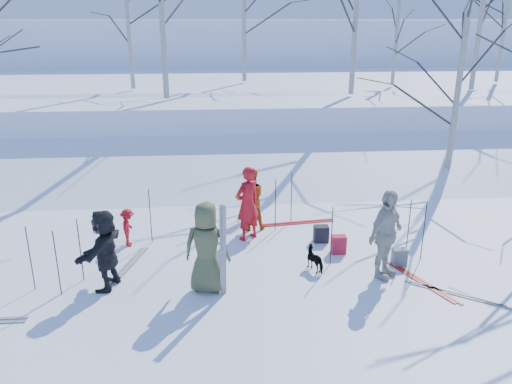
{
  "coord_description": "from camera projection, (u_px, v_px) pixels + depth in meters",
  "views": [
    {
      "loc": [
        -0.85,
        -9.26,
        5.05
      ],
      "look_at": [
        0.0,
        1.5,
        1.3
      ],
      "focal_mm": 35.0,
      "sensor_mm": 36.0,
      "label": 1
    }
  ],
  "objects": [
    {
      "name": "ground",
      "position": [
        262.0,
        274.0,
        10.44
      ],
      "size": [
        120.0,
        120.0,
        0.0
      ],
      "primitive_type": "plane",
      "color": "white",
      "rests_on": "ground"
    },
    {
      "name": "snow_ramp",
      "position": [
        243.0,
        171.0,
        16.99
      ],
      "size": [
        70.0,
        9.49,
        4.12
      ],
      "primitive_type": "cube",
      "rotation": [
        0.3,
        0.0,
        0.0
      ],
      "color": "white",
      "rests_on": "ground"
    },
    {
      "name": "snow_plateau",
      "position": [
        233.0,
        101.0,
        26.12
      ],
      "size": [
        70.0,
        18.0,
        2.2
      ],
      "primitive_type": "cube",
      "color": "white",
      "rests_on": "ground"
    },
    {
      "name": "far_hill",
      "position": [
        225.0,
        54.0,
        45.58
      ],
      "size": [
        90.0,
        30.0,
        6.0
      ],
      "primitive_type": "cube",
      "color": "white",
      "rests_on": "ground"
    },
    {
      "name": "skier_olive_center",
      "position": [
        207.0,
        248.0,
        9.54
      ],
      "size": [
        0.99,
        0.75,
        1.83
      ],
      "primitive_type": "imported",
      "rotation": [
        0.0,
        0.0,
        2.93
      ],
      "color": "#484F2F",
      "rests_on": "ground"
    },
    {
      "name": "skier_red_north",
      "position": [
        248.0,
        203.0,
        11.84
      ],
      "size": [
        0.79,
        0.74,
        1.81
      ],
      "primitive_type": "imported",
      "rotation": [
        0.0,
        0.0,
        3.78
      ],
      "color": "#B41018",
      "rests_on": "ground"
    },
    {
      "name": "skier_redor_behind",
      "position": [
        250.0,
        199.0,
        12.47
      ],
      "size": [
        0.81,
        0.65,
        1.58
      ],
      "primitive_type": "imported",
      "rotation": [
        0.0,
        0.0,
        3.22
      ],
      "color": "#B0430D",
      "rests_on": "ground"
    },
    {
      "name": "skier_red_seated",
      "position": [
        128.0,
        228.0,
        11.62
      ],
      "size": [
        0.34,
        0.59,
        0.91
      ],
      "primitive_type": "imported",
      "rotation": [
        0.0,
        0.0,
        1.58
      ],
      "color": "#B41018",
      "rests_on": "ground"
    },
    {
      "name": "skier_cream_east",
      "position": [
        386.0,
        235.0,
        10.05
      ],
      "size": [
        1.14,
        1.06,
        1.88
      ],
      "primitive_type": "imported",
      "rotation": [
        0.0,
        0.0,
        0.7
      ],
      "color": "beige",
      "rests_on": "ground"
    },
    {
      "name": "skier_grey_west",
      "position": [
        105.0,
        249.0,
        9.68
      ],
      "size": [
        0.89,
        1.59,
        1.64
      ],
      "primitive_type": "imported",
      "rotation": [
        0.0,
        0.0,
        4.43
      ],
      "color": "black",
      "rests_on": "ground"
    },
    {
      "name": "dog",
      "position": [
        316.0,
        259.0,
        10.55
      ],
      "size": [
        0.52,
        0.64,
        0.5
      ],
      "primitive_type": "imported",
      "rotation": [
        0.0,
        0.0,
        3.65
      ],
      "color": "black",
      "rests_on": "ground"
    },
    {
      "name": "upright_ski_left",
      "position": [
        222.0,
        251.0,
        9.32
      ],
      "size": [
        0.1,
        0.17,
        1.9
      ],
      "primitive_type": "cube",
      "rotation": [
        0.07,
        0.0,
        0.19
      ],
      "color": "silver",
      "rests_on": "ground"
    },
    {
      "name": "upright_ski_right",
      "position": [
        224.0,
        251.0,
        9.32
      ],
      "size": [
        0.1,
        0.23,
        1.89
      ],
      "primitive_type": "cube",
      "rotation": [
        0.1,
        0.0,
        0.14
      ],
      "color": "silver",
      "rests_on": "ground"
    },
    {
      "name": "ski_pair_a",
      "position": [
        456.0,
        294.0,
        9.65
      ],
      "size": [
        1.99,
        2.09,
        0.02
      ],
      "primitive_type": null,
      "rotation": [
        0.0,
        0.0,
        0.95
      ],
      "color": "silver",
      "rests_on": "ground"
    },
    {
      "name": "ski_pair_b",
      "position": [
        127.0,
        267.0,
        10.72
      ],
      "size": [
        1.17,
        2.0,
        0.02
      ],
      "primitive_type": null,
      "rotation": [
        0.0,
        0.0,
        -0.27
      ],
      "color": "silver",
      "rests_on": "ground"
    },
    {
      "name": "ski_pair_c",
      "position": [
        422.0,
        282.0,
        10.11
      ],
      "size": [
        1.55,
        2.04,
        0.02
      ],
      "primitive_type": null,
      "rotation": [
        0.0,
        0.0,
        0.39
      ],
      "color": "#B02019",
      "rests_on": "ground"
    },
    {
      "name": "ski_pair_e",
      "position": [
        298.0,
        223.0,
        13.05
      ],
      "size": [
        0.67,
        1.95,
        0.02
      ],
      "primitive_type": null,
      "rotation": [
        0.0,
        0.0,
        1.7
      ],
      "color": "#B02019",
      "rests_on": "ground"
    },
    {
      "name": "ski_pole_a",
      "position": [
        30.0,
        259.0,
        9.63
      ],
      "size": [
        0.02,
        0.02,
        1.34
      ],
      "primitive_type": "cylinder",
      "color": "black",
      "rests_on": "ground"
    },
    {
      "name": "ski_pole_b",
      "position": [
        408.0,
        228.0,
        11.03
      ],
      "size": [
        0.02,
        0.02,
        1.34
      ],
      "primitive_type": "cylinder",
      "color": "black",
      "rests_on": "ground"
    },
    {
      "name": "ski_pole_c",
      "position": [
        291.0,
        198.0,
        12.92
      ],
      "size": [
        0.02,
        0.02,
        1.34
      ],
      "primitive_type": "cylinder",
      "color": "black",
      "rests_on": "ground"
    },
    {
      "name": "ski_pole_d",
      "position": [
        331.0,
        236.0,
        10.62
      ],
      "size": [
        0.02,
        0.02,
        1.34
      ],
      "primitive_type": "cylinder",
      "color": "black",
      "rests_on": "ground"
    },
    {
      "name": "ski_pole_e",
      "position": [
        275.0,
        205.0,
        12.41
      ],
      "size": [
        0.02,
        0.02,
        1.34
      ],
      "primitive_type": "cylinder",
      "color": "black",
      "rests_on": "ground"
    },
    {
      "name": "ski_pole_f",
      "position": [
        80.0,
        250.0,
        9.98
      ],
      "size": [
        0.02,
        0.02,
        1.34
      ],
      "primitive_type": "cylinder",
      "color": "black",
      "rests_on": "ground"
    },
    {
      "name": "ski_pole_g",
      "position": [
        150.0,
        216.0,
        11.73
      ],
      "size": [
        0.02,
        0.02,
        1.34
      ],
      "primitive_type": "cylinder",
      "color": "black",
      "rests_on": "ground"
    },
    {
      "name": "ski_pole_h",
      "position": [
        57.0,
        263.0,
        9.45
      ],
      "size": [
        0.02,
        0.02,
        1.34
      ],
      "primitive_type": "cylinder",
      "color": "black",
      "rests_on": "ground"
    },
    {
      "name": "ski_pole_i",
      "position": [
        424.0,
        231.0,
        10.87
      ],
      "size": [
        0.02,
        0.02,
        1.34
      ],
      "primitive_type": "cylinder",
      "color": "black",
      "rests_on": "ground"
    },
    {
      "name": "backpack_red",
      "position": [
        339.0,
        244.0,
        11.32
      ],
      "size": [
        0.32,
        0.22,
        0.42
      ],
      "primitive_type": "cube",
      "color": "#B21B31",
      "rests_on": "ground"
    },
    {
      "name": "backpack_grey",
      "position": [
        399.0,
        257.0,
        10.76
      ],
      "size": [
        0.3,
        0.2,
        0.38
      ],
      "primitive_type": "cube",
      "color": "slate",
      "rests_on": "ground"
    },
    {
      "name": "backpack_dark",
      "position": [
        321.0,
        234.0,
        11.9
      ],
      "size": [
        0.34,
        0.24,
        0.4
      ],
      "primitive_type": "cube",
      "color": "black",
      "rests_on": "ground"
    },
    {
      "name": "birch_plateau_a",
      "position": [
        396.0,
        41.0,
        22.28
      ],
      "size": [
        3.29,
        3.29,
        3.84
      ],
      "primitive_type": null,
      "color": "silver",
      "rests_on": "snow_plateau"
    },
    {
      "name": "birch_plateau_b",
      "position": [
        244.0,
        13.0,
        23.27
      ],
      "size": [
        4.94,
        4.94,
        6.2
      ],
      "primitive_type": null,
      "color": "silver",
      "rests_on": "snow_plateau"
    },
    {
      "name": "birch_plateau_c",
      "position": [
        356.0,
        5.0,
        19.0
      ],
      "size": [
        5.29,
        5.29,
        6.7
      ],
      "primitive_type": null,
      "color": "silver",
      "rests_on": "snow_plateau"
    },
    {
      "name": "birch_plateau_f",
      "position": [
        483.0,
        5.0,
        20.27
      ],
      "size": [
        5.36,
        5.36,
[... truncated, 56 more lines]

